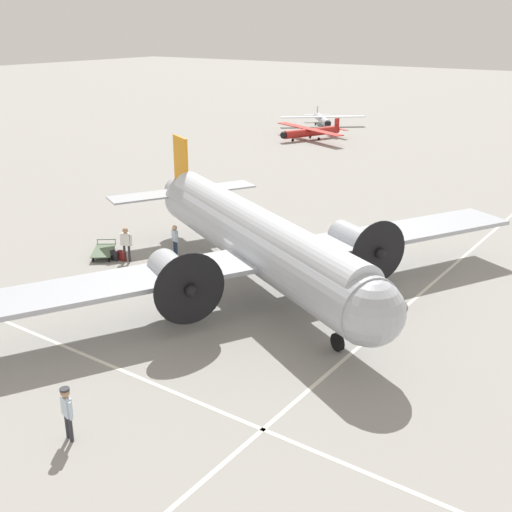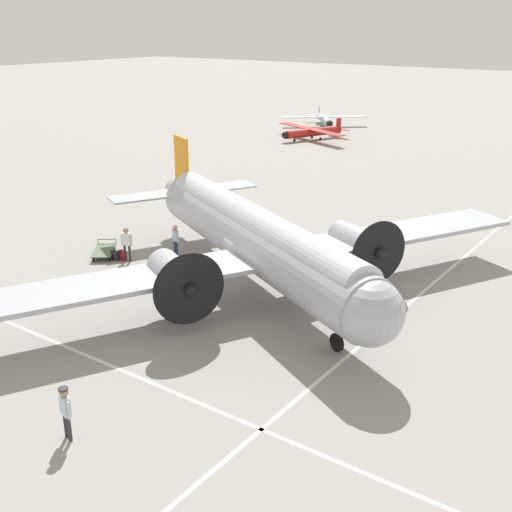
{
  "view_description": "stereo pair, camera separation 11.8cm",
  "coord_description": "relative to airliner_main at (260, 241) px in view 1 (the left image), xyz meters",
  "views": [
    {
      "loc": [
        15.78,
        -22.37,
        11.68
      ],
      "look_at": [
        0.0,
        0.0,
        1.64
      ],
      "focal_mm": 45.0,
      "sensor_mm": 36.0,
      "label": 1
    },
    {
      "loc": [
        15.87,
        -22.3,
        11.68
      ],
      "look_at": [
        0.0,
        0.0,
        1.64
      ],
      "focal_mm": 45.0,
      "sensor_mm": 36.0,
      "label": 2
    }
  ],
  "objects": [
    {
      "name": "apron_line_northsouth",
      "position": [
        6.1,
        0.18,
        -2.49
      ],
      "size": [
        0.16,
        120.0,
        0.01
      ],
      "color": "silver",
      "rests_on": "ground_plane"
    },
    {
      "name": "light_aircraft_taxiing",
      "position": [
        -22.24,
        44.85,
        -1.68
      ],
      "size": [
        8.26,
        7.64,
        1.94
      ],
      "rotation": [
        0.0,
        0.0,
        5.42
      ],
      "color": "#B7BCC6",
      "rests_on": "ground_plane"
    },
    {
      "name": "baggage_cart",
      "position": [
        -9.55,
        -0.78,
        -2.21
      ],
      "size": [
        2.21,
        2.39,
        0.56
      ],
      "rotation": [
        0.0,
        0.0,
        5.39
      ],
      "color": "#4C6047",
      "rests_on": "ground_plane"
    },
    {
      "name": "ground_plane",
      "position": [
        -0.35,
        0.18,
        -2.49
      ],
      "size": [
        300.0,
        300.0,
        0.0
      ],
      "primitive_type": "plane",
      "color": "gray"
    },
    {
      "name": "suitcase_near_door",
      "position": [
        -8.53,
        -0.97,
        -2.23
      ],
      "size": [
        0.47,
        0.12,
        0.57
      ],
      "color": "#232328",
      "rests_on": "ground_plane"
    },
    {
      "name": "light_aircraft_distant",
      "position": [
        -18.74,
        36.03,
        -1.67
      ],
      "size": [
        9.81,
        7.6,
        1.97
      ],
      "rotation": [
        0.0,
        0.0,
        4.31
      ],
      "color": "#B2231E",
      "rests_on": "ground_plane"
    },
    {
      "name": "crew_foreground",
      "position": [
        1.68,
        -12.29,
        -1.4
      ],
      "size": [
        0.57,
        0.36,
        1.74
      ],
      "rotation": [
        0.0,
        0.0,
        -0.26
      ],
      "color": "#2D2D33",
      "rests_on": "ground_plane"
    },
    {
      "name": "apron_line_eastwest",
      "position": [
        -0.35,
        -8.6,
        -2.49
      ],
      "size": [
        120.0,
        0.16,
        0.01
      ],
      "color": "silver",
      "rests_on": "ground_plane"
    },
    {
      "name": "airliner_main",
      "position": [
        0.0,
        0.0,
        0.0
      ],
      "size": [
        19.35,
        24.68,
        5.69
      ],
      "rotation": [
        0.0,
        0.0,
        5.81
      ],
      "color": "#ADB2BC",
      "rests_on": "ground_plane"
    },
    {
      "name": "suitcase_upright_spare",
      "position": [
        -8.23,
        -0.73,
        -2.23
      ],
      "size": [
        0.49,
        0.2,
        0.56
      ],
      "color": "maroon",
      "rests_on": "ground_plane"
    },
    {
      "name": "ramp_agent",
      "position": [
        -7.91,
        -0.65,
        -1.37
      ],
      "size": [
        0.57,
        0.36,
        1.82
      ],
      "rotation": [
        0.0,
        0.0,
        6.74
      ],
      "color": "#2D2D33",
      "rests_on": "ground_plane"
    },
    {
      "name": "passenger_boarding",
      "position": [
        -6.48,
        1.48,
        -1.48
      ],
      "size": [
        0.54,
        0.3,
        1.66
      ],
      "rotation": [
        0.0,
        0.0,
        5.94
      ],
      "color": "navy",
      "rests_on": "ground_plane"
    }
  ]
}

